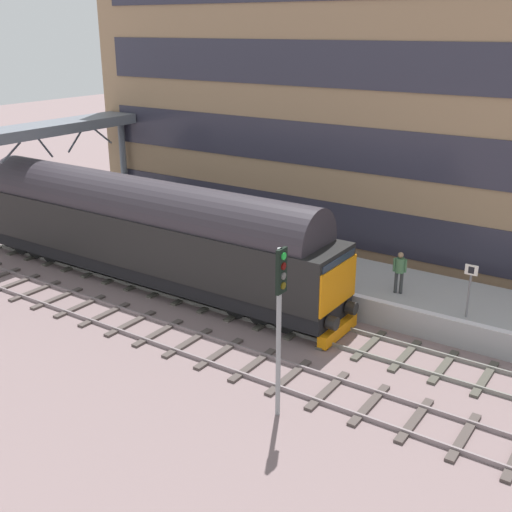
# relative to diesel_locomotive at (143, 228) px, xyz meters

# --- Properties ---
(ground_plane) EXTENTS (140.00, 140.00, 0.00)m
(ground_plane) POSITION_rel_diesel_locomotive_xyz_m (-0.00, -6.63, -2.49)
(ground_plane) COLOR slate
(ground_plane) RESTS_ON ground
(track_main) EXTENTS (2.50, 60.00, 0.15)m
(track_main) POSITION_rel_diesel_locomotive_xyz_m (-0.00, -6.63, -2.43)
(track_main) COLOR slate
(track_main) RESTS_ON ground
(track_adjacent_west) EXTENTS (2.50, 60.00, 0.15)m
(track_adjacent_west) POSITION_rel_diesel_locomotive_xyz_m (-3.43, -6.63, -2.43)
(track_adjacent_west) COLOR gray
(track_adjacent_west) RESTS_ON ground
(station_platform) EXTENTS (4.00, 44.00, 1.01)m
(station_platform) POSITION_rel_diesel_locomotive_xyz_m (3.60, -6.63, -1.98)
(station_platform) COLOR #A1A0A3
(station_platform) RESTS_ON ground
(station_building) EXTENTS (5.51, 29.80, 14.19)m
(station_building) POSITION_rel_diesel_locomotive_xyz_m (9.53, -5.81, 4.61)
(station_building) COLOR #9E7C5B
(station_building) RESTS_ON ground
(diesel_locomotive) EXTENTS (2.74, 19.07, 4.68)m
(diesel_locomotive) POSITION_rel_diesel_locomotive_xyz_m (0.00, 0.00, 0.00)
(diesel_locomotive) COLOR black
(diesel_locomotive) RESTS_ON ground
(signal_post_mid) EXTENTS (0.44, 0.22, 5.10)m
(signal_post_mid) POSITION_rel_diesel_locomotive_xyz_m (-5.30, -10.20, 0.83)
(signal_post_mid) COLOR gray
(signal_post_mid) RESTS_ON ground
(platform_number_sign) EXTENTS (0.10, 0.44, 1.95)m
(platform_number_sign) POSITION_rel_diesel_locomotive_xyz_m (2.13, -13.27, -0.18)
(platform_number_sign) COLOR slate
(platform_number_sign) RESTS_ON station_platform
(waiting_passenger) EXTENTS (0.42, 0.49, 1.64)m
(waiting_passenger) POSITION_rel_diesel_locomotive_xyz_m (2.82, -10.46, -0.49)
(waiting_passenger) COLOR #333637
(waiting_passenger) RESTS_ON station_platform
(overhead_footbridge) EXTENTS (12.73, 2.00, 6.11)m
(overhead_footbridge) POSITION_rel_diesel_locomotive_xyz_m (0.33, 7.61, 3.06)
(overhead_footbridge) COLOR slate
(overhead_footbridge) RESTS_ON ground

